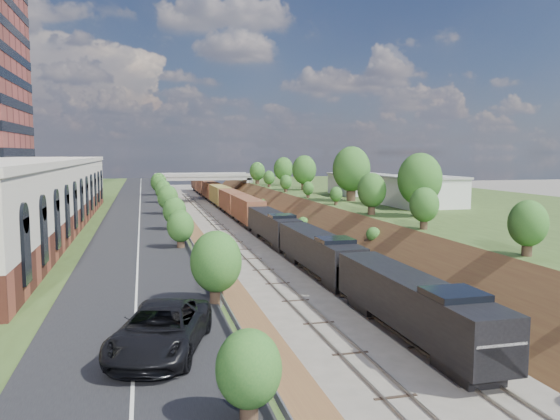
% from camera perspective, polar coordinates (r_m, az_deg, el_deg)
% --- Properties ---
extents(platform_left, '(44.00, 180.00, 5.00)m').
position_cam_1_polar(platform_left, '(81.55, -26.77, -1.76)').
color(platform_left, '#394D1F').
rests_on(platform_left, ground).
extents(platform_right, '(44.00, 180.00, 5.00)m').
position_cam_1_polar(platform_right, '(92.91, 17.08, -0.51)').
color(platform_right, '#394D1F').
rests_on(platform_right, ground).
extents(embankment_left, '(10.00, 180.00, 10.00)m').
position_cam_1_polar(embankment_left, '(80.00, -11.10, -3.18)').
color(embankment_left, brown).
rests_on(embankment_left, ground).
extents(embankment_right, '(10.00, 180.00, 10.00)m').
position_cam_1_polar(embankment_right, '(84.02, 4.07, -2.64)').
color(embankment_right, brown).
rests_on(embankment_right, ground).
extents(rail_left_track, '(1.58, 180.00, 0.18)m').
position_cam_1_polar(rail_left_track, '(80.84, -5.14, -2.93)').
color(rail_left_track, gray).
rests_on(rail_left_track, ground).
extents(rail_right_track, '(1.58, 180.00, 0.18)m').
position_cam_1_polar(rail_right_track, '(81.80, -1.54, -2.80)').
color(rail_right_track, gray).
rests_on(rail_right_track, ground).
extents(road, '(8.00, 180.00, 0.10)m').
position_cam_1_polar(road, '(79.26, -14.42, 0.34)').
color(road, black).
rests_on(road, platform_left).
extents(guardrail, '(0.10, 171.00, 0.70)m').
position_cam_1_polar(guardrail, '(79.10, -11.46, 0.76)').
color(guardrail, '#99999E').
rests_on(guardrail, platform_left).
extents(commercial_building, '(14.30, 62.30, 7.00)m').
position_cam_1_polar(commercial_building, '(58.50, -26.93, 1.33)').
color(commercial_building, brown).
rests_on(commercial_building, platform_left).
extents(overpass, '(24.50, 8.30, 7.40)m').
position_cam_1_polar(overpass, '(141.90, -8.05, 2.84)').
color(overpass, gray).
rests_on(overpass, ground).
extents(white_building_near, '(9.00, 12.00, 4.00)m').
position_cam_1_polar(white_building_near, '(80.88, 14.35, 1.84)').
color(white_building_near, silver).
rests_on(white_building_near, platform_right).
extents(white_building_far, '(8.00, 10.00, 3.60)m').
position_cam_1_polar(white_building_far, '(100.54, 8.11, 2.63)').
color(white_building_far, silver).
rests_on(white_building_far, platform_right).
extents(tree_right_large, '(5.25, 5.25, 7.61)m').
position_cam_1_polar(tree_right_large, '(67.11, 14.39, 3.06)').
color(tree_right_large, '#473323').
rests_on(tree_right_large, platform_right).
extents(tree_left_crest, '(2.45, 2.45, 3.55)m').
position_cam_1_polar(tree_left_crest, '(39.42, -9.33, -2.19)').
color(tree_left_crest, '#473323').
rests_on(tree_left_crest, platform_left).
extents(freight_train, '(3.26, 165.35, 4.81)m').
position_cam_1_polar(freight_train, '(110.58, -4.92, 0.86)').
color(freight_train, black).
rests_on(freight_train, ground).
extents(suv, '(4.67, 7.02, 1.79)m').
position_cam_1_polar(suv, '(21.44, -12.36, -12.09)').
color(suv, black).
rests_on(suv, road).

